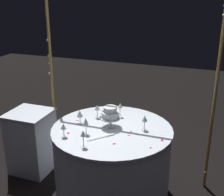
{
  "coord_description": "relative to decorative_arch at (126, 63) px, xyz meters",
  "views": [
    {
      "loc": [
        0.96,
        -2.64,
        2.16
      ],
      "look_at": [
        0.0,
        0.0,
        1.13
      ],
      "focal_mm": 47.92,
      "sensor_mm": 36.0,
      "label": 1
    }
  ],
  "objects": [
    {
      "name": "wine_glass_5",
      "position": [
        -0.02,
        -0.15,
        -0.47
      ],
      "size": [
        0.06,
        0.06,
        0.17
      ],
      "color": "silver",
      "rests_on": "main_table"
    },
    {
      "name": "side_table",
      "position": [
        -1.09,
        -0.38,
        -0.99
      ],
      "size": [
        0.48,
        0.48,
        0.78
      ],
      "color": "silver",
      "rests_on": "ground"
    },
    {
      "name": "wine_glass_4",
      "position": [
        0.32,
        -0.38,
        -0.47
      ],
      "size": [
        0.06,
        0.06,
        0.16
      ],
      "color": "silver",
      "rests_on": "main_table"
    },
    {
      "name": "rose_petal_1",
      "position": [
        -0.16,
        -0.1,
        -0.59
      ],
      "size": [
        0.04,
        0.03,
        0.0
      ],
      "primitive_type": "ellipsoid",
      "rotation": [
        0.0,
        0.0,
        2.62
      ],
      "color": "#C61951",
      "rests_on": "main_table"
    },
    {
      "name": "wine_glass_0",
      "position": [
        -0.25,
        -0.26,
        -0.48
      ],
      "size": [
        0.06,
        0.06,
        0.15
      ],
      "color": "silver",
      "rests_on": "main_table"
    },
    {
      "name": "rose_petal_2",
      "position": [
        0.47,
        -0.73,
        -0.59
      ],
      "size": [
        0.02,
        0.03,
        0.0
      ],
      "primitive_type": "ellipsoid",
      "rotation": [
        0.0,
        0.0,
        4.48
      ],
      "color": "#C61951",
      "rests_on": "main_table"
    },
    {
      "name": "wine_glass_3",
      "position": [
        -0.37,
        -0.46,
        -0.48
      ],
      "size": [
        0.06,
        0.06,
        0.15
      ],
      "color": "silver",
      "rests_on": "main_table"
    },
    {
      "name": "rose_petal_9",
      "position": [
        -0.43,
        -0.42,
        -0.59
      ],
      "size": [
        0.03,
        0.03,
        0.0
      ],
      "primitive_type": "ellipsoid",
      "rotation": [
        0.0,
        0.0,
        3.92
      ],
      "color": "#C61951",
      "rests_on": "main_table"
    },
    {
      "name": "rose_petal_0",
      "position": [
        0.13,
        -0.77,
        -0.59
      ],
      "size": [
        0.04,
        0.04,
        0.0
      ],
      "primitive_type": "ellipsoid",
      "rotation": [
        0.0,
        0.0,
        3.95
      ],
      "color": "#C61951",
      "rests_on": "main_table"
    },
    {
      "name": "cake_knife",
      "position": [
        -0.02,
        -0.69,
        -0.59
      ],
      "size": [
        0.22,
        0.23,
        0.01
      ],
      "color": "silver",
      "rests_on": "main_table"
    },
    {
      "name": "rose_petal_3",
      "position": [
        -0.11,
        -0.03,
        -0.59
      ],
      "size": [
        0.04,
        0.03,
        0.0
      ],
      "primitive_type": "ellipsoid",
      "rotation": [
        0.0,
        0.0,
        2.98
      ],
      "color": "#C61951",
      "rests_on": "main_table"
    },
    {
      "name": "rose_petal_6",
      "position": [
        0.21,
        -0.56,
        -0.59
      ],
      "size": [
        0.03,
        0.02,
        0.0
      ],
      "primitive_type": "ellipsoid",
      "rotation": [
        0.0,
        0.0,
        3.51
      ],
      "color": "#C61951",
      "rests_on": "main_table"
    },
    {
      "name": "rose_petal_4",
      "position": [
        -0.38,
        -0.72,
        -0.59
      ],
      "size": [
        0.04,
        0.04,
        0.0
      ],
      "primitive_type": "ellipsoid",
      "rotation": [
        0.0,
        0.0,
        5.21
      ],
      "color": "#C61951",
      "rests_on": "main_table"
    },
    {
      "name": "decorative_arch",
      "position": [
        0.0,
        0.0,
        0.0
      ],
      "size": [
        2.0,
        0.05,
        2.11
      ],
      "color": "olive",
      "rests_on": "ground"
    },
    {
      "name": "rose_petal_7",
      "position": [
        -0.22,
        -0.21,
        -0.59
      ],
      "size": [
        0.04,
        0.05,
        0.0
      ],
      "primitive_type": "ellipsoid",
      "rotation": [
        0.0,
        0.0,
        1.06
      ],
      "color": "#C61951",
      "rests_on": "main_table"
    },
    {
      "name": "rose_petal_8",
      "position": [
        0.54,
        -0.54,
        -0.59
      ],
      "size": [
        0.03,
        0.04,
        0.0
      ],
      "primitive_type": "ellipsoid",
      "rotation": [
        0.0,
        0.0,
        1.76
      ],
      "color": "#C61951",
      "rests_on": "main_table"
    },
    {
      "name": "main_table",
      "position": [
        0.0,
        -0.47,
        -0.99
      ],
      "size": [
        1.27,
        1.27,
        0.79
      ],
      "color": "silver",
      "rests_on": "ground"
    },
    {
      "name": "ground_plane",
      "position": [
        0.0,
        -0.47,
        -1.38
      ],
      "size": [
        12.0,
        12.0,
        0.0
      ],
      "primitive_type": "plane",
      "color": "black"
    },
    {
      "name": "wine_glass_6",
      "position": [
        -0.2,
        -0.68,
        -0.46
      ],
      "size": [
        0.06,
        0.06,
        0.18
      ],
      "color": "silver",
      "rests_on": "main_table"
    },
    {
      "name": "tiered_cake",
      "position": [
        -0.03,
        -0.43,
        -0.44
      ],
      "size": [
        0.22,
        0.22,
        0.23
      ],
      "color": "silver",
      "rests_on": "main_table"
    },
    {
      "name": "wine_glass_2",
      "position": [
        -0.38,
        -0.8,
        -0.49
      ],
      "size": [
        0.06,
        0.06,
        0.14
      ],
      "color": "silver",
      "rests_on": "main_table"
    },
    {
      "name": "wine_glass_1",
      "position": [
        -0.11,
        -0.92,
        -0.47
      ],
      "size": [
        0.06,
        0.06,
        0.17
      ],
      "color": "silver",
      "rests_on": "main_table"
    },
    {
      "name": "rose_petal_5",
      "position": [
        0.21,
        -0.47,
        -0.59
      ],
      "size": [
        0.03,
        0.03,
        0.0
      ],
      "primitive_type": "ellipsoid",
      "rotation": [
        0.0,
        0.0,
        3.69
      ],
      "color": "#C61951",
      "rests_on": "main_table"
    }
  ]
}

